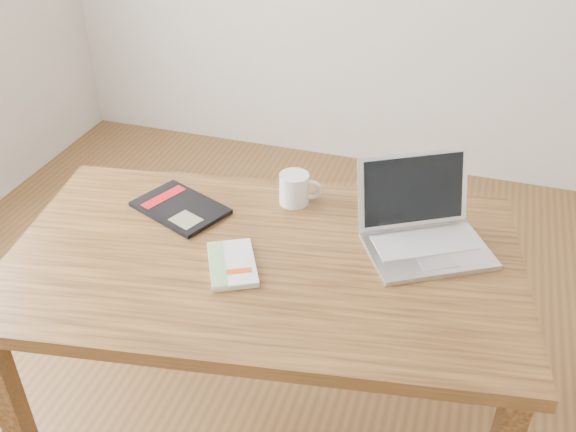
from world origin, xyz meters
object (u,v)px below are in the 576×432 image
(desk, at_px, (264,281))
(white_guidebook, at_px, (232,264))
(laptop, at_px, (423,228))
(coffee_mug, at_px, (295,188))
(black_guidebook, at_px, (180,208))

(desk, xyz_separation_m, white_guidebook, (-0.06, -0.07, 0.10))
(laptop, bearing_deg, white_guidebook, 179.80)
(white_guidebook, bearing_deg, coffee_mug, 51.92)
(black_guidebook, relative_size, laptop, 0.75)
(white_guidebook, xyz_separation_m, laptop, (0.46, 0.26, 0.04))
(white_guidebook, height_order, black_guidebook, white_guidebook)
(desk, bearing_deg, coffee_mug, 80.32)
(white_guidebook, relative_size, laptop, 0.55)
(laptop, bearing_deg, black_guidebook, 154.50)
(desk, xyz_separation_m, black_guidebook, (-0.31, 0.14, 0.10))
(black_guidebook, height_order, coffee_mug, coffee_mug)
(laptop, distance_m, coffee_mug, 0.40)
(coffee_mug, bearing_deg, white_guidebook, -111.14)
(white_guidebook, distance_m, black_guidebook, 0.32)
(desk, relative_size, black_guidebook, 4.74)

